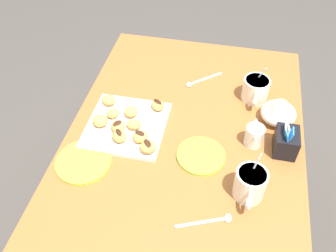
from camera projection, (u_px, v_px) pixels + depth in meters
The scene contains 27 objects.
ground_plane at pixel (180, 234), 1.77m from camera, with size 8.00×8.00×0.00m, color #423D38.
dining_table at pixel (185, 156), 1.32m from camera, with size 1.07×0.78×0.75m.
pastry_plate_square at pixel (127, 126), 1.23m from camera, with size 0.26×0.26×0.02m, color silver.
coffee_mug_cream_left at pixel (256, 89), 1.30m from camera, with size 0.13×0.09×0.13m.
coffee_mug_cream_right at pixel (250, 184), 1.01m from camera, with size 0.13×0.09×0.15m.
cream_pitcher_white at pixel (254, 135), 1.16m from camera, with size 0.10×0.06×0.07m.
sugar_caddy at pixel (286, 142), 1.13m from camera, with size 0.09×0.07×0.11m.
ice_cream_bowl at pixel (279, 112), 1.23m from camera, with size 0.12×0.12×0.09m.
saucer_lime_left at pixel (201, 156), 1.14m from camera, with size 0.15×0.15×0.01m, color #9EC633.
saucer_lime_right at pixel (83, 162), 1.12m from camera, with size 0.17×0.17×0.01m, color #9EC633.
loose_spoon_near_saucer at pixel (211, 221), 0.99m from camera, with size 0.07×0.15×0.01m.
loose_spoon_by_plate at pixel (200, 81), 1.40m from camera, with size 0.11×0.13×0.01m.
beignet_0 at pixel (113, 114), 1.24m from camera, with size 0.04×0.04×0.03m, color #D19347.
beignet_1 at pixel (109, 100), 1.28m from camera, with size 0.05×0.05×0.03m, color #D19347.
beignet_2 at pixel (148, 147), 1.13m from camera, with size 0.05×0.05×0.03m, color #D19347.
chocolate_drizzle_2 at pixel (148, 143), 1.11m from camera, with size 0.04×0.02×0.01m, color #381E11.
beignet_3 at pixel (119, 136), 1.16m from camera, with size 0.05×0.04×0.04m, color #D19347.
chocolate_drizzle_3 at pixel (119, 132), 1.14m from camera, with size 0.03×0.02×0.01m, color #381E11.
beignet_4 at pixel (134, 124), 1.20m from camera, with size 0.04×0.05×0.03m, color #D19347.
beignet_5 at pixel (131, 112), 1.24m from camera, with size 0.05×0.05×0.03m, color #D19347.
beignet_6 at pixel (140, 137), 1.16m from camera, with size 0.05×0.05×0.03m, color #D19347.
chocolate_drizzle_6 at pixel (140, 133), 1.15m from camera, with size 0.03×0.02×0.01m, color #381E11.
beignet_7 at pixel (100, 121), 1.21m from camera, with size 0.05×0.05×0.04m, color #D19347.
beignet_8 at pixel (158, 105), 1.26m from camera, with size 0.05×0.04×0.03m, color #D19347.
chocolate_drizzle_8 at pixel (158, 101), 1.25m from camera, with size 0.03×0.02×0.01m, color #381E11.
beignet_9 at pixel (118, 127), 1.19m from camera, with size 0.04×0.06×0.03m, color #D19347.
chocolate_drizzle_9 at pixel (117, 123), 1.18m from camera, with size 0.03×0.02×0.01m, color #381E11.
Camera 1 is at (0.83, 0.11, 1.65)m, focal length 38.52 mm.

